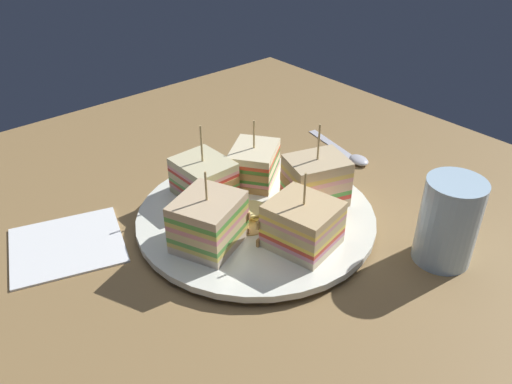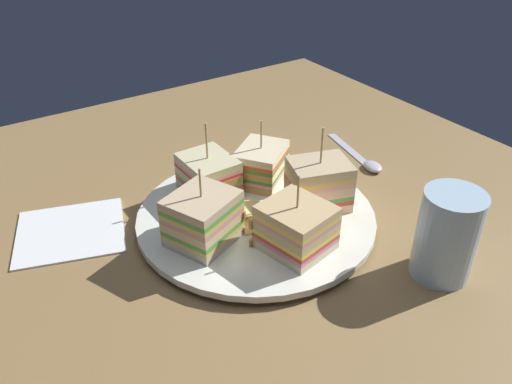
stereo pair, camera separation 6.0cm
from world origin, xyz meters
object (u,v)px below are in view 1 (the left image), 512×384
object	(u,v)px
sandwich_wedge_1	(204,178)
sandwich_wedge_4	(316,181)
sandwich_wedge_2	(208,222)
chip_pile	(254,216)
napkin	(67,244)
sandwich_wedge_3	(300,226)
spoon	(350,155)
sandwich_wedge_0	(254,164)
plate	(256,217)
drinking_glass	(447,227)

from	to	relation	value
sandwich_wedge_1	sandwich_wedge_4	world-z (taller)	sandwich_wedge_4
sandwich_wedge_2	sandwich_wedge_4	bearing A→B (deg)	-29.32
chip_pile	napkin	xyz separation A→B (cm)	(-11.64, -18.02, -1.94)
sandwich_wedge_1	sandwich_wedge_3	size ratio (longest dim) A/B	1.05
sandwich_wedge_3	spoon	world-z (taller)	sandwich_wedge_3
sandwich_wedge_0	spoon	world-z (taller)	sandwich_wedge_0
plate	sandwich_wedge_2	xyz separation A→B (cm)	(1.02, -7.59, 3.44)
sandwich_wedge_1	sandwich_wedge_2	xyz separation A→B (cm)	(8.36, -5.39, 0.46)
sandwich_wedge_4	spoon	size ratio (longest dim) A/B	0.76
sandwich_wedge_2	chip_pile	xyz separation A→B (cm)	(-0.04, 6.45, -2.16)
sandwich_wedge_0	sandwich_wedge_1	distance (cm)	7.10
sandwich_wedge_2	chip_pile	bearing A→B (deg)	-22.59
sandwich_wedge_1	drinking_glass	bearing A→B (deg)	26.86
chip_pile	napkin	distance (cm)	21.54
sandwich_wedge_4	napkin	xyz separation A→B (cm)	(-13.33, -26.33, -4.18)
sandwich_wedge_2	spoon	distance (cm)	29.57
sandwich_wedge_2	sandwich_wedge_3	bearing A→B (deg)	-65.63
sandwich_wedge_4	spoon	xyz separation A→B (cm)	(-6.22, 14.17, -4.05)
sandwich_wedge_3	drinking_glass	distance (cm)	15.63
sandwich_wedge_2	napkin	size ratio (longest dim) A/B	0.74
sandwich_wedge_1	sandwich_wedge_4	distance (cm)	13.72
sandwich_wedge_4	sandwich_wedge_2	bearing A→B (deg)	12.07
plate	napkin	xyz separation A→B (cm)	(-10.66, -19.16, -0.66)
sandwich_wedge_4	napkin	size ratio (longest dim) A/B	0.85
sandwich_wedge_0	sandwich_wedge_2	xyz separation A→B (cm)	(7.01, -12.36, 0.48)
sandwich_wedge_1	napkin	xyz separation A→B (cm)	(-3.33, -16.96, -3.64)
sandwich_wedge_0	sandwich_wedge_2	bearing A→B (deg)	-6.18
sandwich_wedge_0	sandwich_wedge_4	distance (cm)	9.00
sandwich_wedge_3	napkin	distance (cm)	26.50
sandwich_wedge_4	drinking_glass	distance (cm)	15.93
chip_pile	sandwich_wedge_4	bearing A→B (deg)	78.54
napkin	spoon	bearing A→B (deg)	80.04
sandwich_wedge_3	sandwich_wedge_4	world-z (taller)	sandwich_wedge_4
napkin	drinking_glass	xyz separation A→B (cm)	(28.73, 30.40, 4.00)
napkin	drinking_glass	distance (cm)	42.02
sandwich_wedge_3	chip_pile	distance (cm)	6.98
sandwich_wedge_0	sandwich_wedge_3	distance (cm)	14.59
spoon	napkin	xyz separation A→B (cm)	(-7.11, -40.51, -0.14)
sandwich_wedge_3	drinking_glass	xyz separation A→B (cm)	(10.42, 11.65, 0.14)
plate	sandwich_wedge_2	size ratio (longest dim) A/B	3.12
spoon	drinking_glass	size ratio (longest dim) A/B	1.40
sandwich_wedge_0	spoon	xyz separation A→B (cm)	(2.44, 16.58, -3.48)
plate	sandwich_wedge_1	distance (cm)	8.22
sandwich_wedge_1	chip_pile	distance (cm)	8.55
sandwich_wedge_4	chip_pile	world-z (taller)	sandwich_wedge_4
sandwich_wedge_4	napkin	world-z (taller)	sandwich_wedge_4
sandwich_wedge_3	chip_pile	world-z (taller)	sandwich_wedge_3
napkin	chip_pile	bearing A→B (deg)	57.12
sandwich_wedge_3	napkin	world-z (taller)	sandwich_wedge_3
plate	chip_pile	size ratio (longest dim) A/B	3.98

